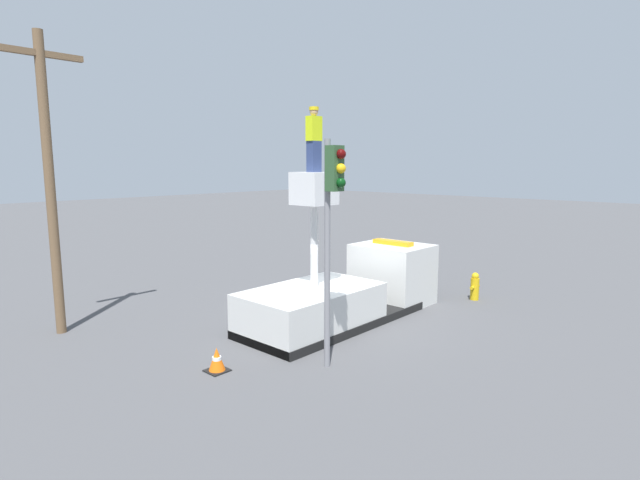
% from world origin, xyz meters
% --- Properties ---
extents(ground_plane, '(120.00, 120.00, 0.00)m').
position_xyz_m(ground_plane, '(0.00, 0.00, 0.00)').
color(ground_plane, '#4C4C4F').
extents(bucket_truck, '(7.10, 2.45, 4.51)m').
position_xyz_m(bucket_truck, '(0.64, 0.00, 0.83)').
color(bucket_truck, black).
rests_on(bucket_truck, ground).
extents(worker, '(0.40, 0.26, 1.75)m').
position_xyz_m(worker, '(-0.88, 0.00, 5.39)').
color(worker, navy).
rests_on(worker, bucket_truck).
extents(traffic_light_pole, '(0.34, 0.57, 5.28)m').
position_xyz_m(traffic_light_pole, '(-2.60, -2.16, 3.74)').
color(traffic_light_pole, gray).
rests_on(traffic_light_pole, ground).
extents(fire_hydrant, '(0.54, 0.30, 0.98)m').
position_xyz_m(fire_hydrant, '(5.29, -1.95, 0.47)').
color(fire_hydrant, gold).
rests_on(fire_hydrant, ground).
extents(traffic_cone_rear, '(0.48, 0.48, 0.56)m').
position_xyz_m(traffic_cone_rear, '(-4.52, -0.35, 0.26)').
color(traffic_cone_rear, black).
rests_on(traffic_cone_rear, ground).
extents(utility_pole, '(2.20, 0.26, 8.19)m').
position_xyz_m(utility_pole, '(-5.90, 5.13, 4.42)').
color(utility_pole, brown).
rests_on(utility_pole, ground).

